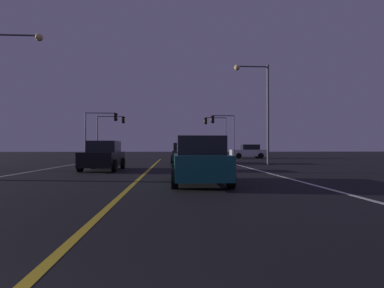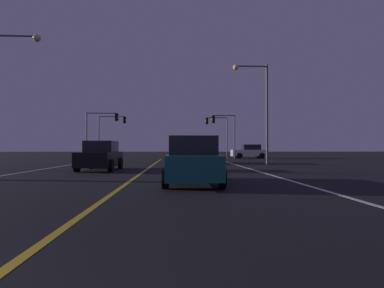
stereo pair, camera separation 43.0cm
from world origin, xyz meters
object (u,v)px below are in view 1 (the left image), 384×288
(traffic_light_near_left, at_px, (101,124))
(car_ahead_far, at_px, (183,153))
(car_crossing_side, at_px, (248,152))
(traffic_light_far_right, at_px, (215,128))
(car_lead_same_lane, at_px, (199,161))
(traffic_light_far_left, at_px, (111,127))
(traffic_light_near_right, at_px, (223,126))
(car_oncoming, at_px, (103,156))
(street_lamp_right_far, at_px, (260,100))
(street_lamp_left_mid, at_px, (8,82))

(traffic_light_near_left, bearing_deg, car_ahead_far, -47.53)
(car_crossing_side, height_order, traffic_light_far_right, traffic_light_far_right)
(car_lead_same_lane, height_order, traffic_light_far_left, traffic_light_far_left)
(car_crossing_side, bearing_deg, traffic_light_near_left, 5.25)
(traffic_light_near_right, bearing_deg, car_oncoming, 60.82)
(car_ahead_far, bearing_deg, car_oncoming, 147.92)
(car_oncoming, bearing_deg, street_lamp_right_far, 114.42)
(car_ahead_far, distance_m, street_lamp_right_far, 7.63)
(traffic_light_far_right, xyz_separation_m, street_lamp_left_mid, (-15.18, -23.09, 1.04))
(car_crossing_side, height_order, car_ahead_far, same)
(car_lead_same_lane, relative_size, traffic_light_far_right, 0.79)
(traffic_light_far_left, bearing_deg, car_oncoming, -79.68)
(car_crossing_side, bearing_deg, car_ahead_far, 53.60)
(car_lead_same_lane, relative_size, car_oncoming, 1.00)
(car_lead_same_lane, xyz_separation_m, car_crossing_side, (8.37, 26.27, 0.00))
(car_oncoming, height_order, street_lamp_right_far, street_lamp_right_far)
(traffic_light_near_left, height_order, traffic_light_far_right, traffic_light_far_right)
(car_ahead_far, height_order, street_lamp_left_mid, street_lamp_left_mid)
(car_oncoming, bearing_deg, traffic_light_far_right, 157.11)
(traffic_light_near_right, bearing_deg, street_lamp_left_mid, 49.06)
(street_lamp_left_mid, bearing_deg, car_lead_same_lane, -34.25)
(street_lamp_left_mid, bearing_deg, traffic_light_near_left, 86.04)
(traffic_light_far_right, distance_m, street_lamp_right_far, 18.39)
(traffic_light_near_right, distance_m, traffic_light_far_left, 15.12)
(car_lead_same_lane, distance_m, traffic_light_far_right, 30.71)
(car_oncoming, relative_size, car_crossing_side, 1.00)
(traffic_light_near_right, xyz_separation_m, street_lamp_right_far, (0.73, -12.85, 1.09))
(car_oncoming, xyz_separation_m, street_lamp_right_far, (10.59, 4.81, 4.09))
(car_crossing_side, distance_m, car_ahead_far, 14.29)
(car_lead_same_lane, xyz_separation_m, traffic_light_far_left, (-9.19, 30.16, 3.30))
(car_crossing_side, distance_m, street_lamp_left_mid, 27.17)
(street_lamp_right_far, bearing_deg, traffic_light_far_left, -51.10)
(car_crossing_side, distance_m, traffic_light_near_left, 17.89)
(street_lamp_right_far, bearing_deg, street_lamp_left_mid, 16.52)
(car_oncoming, xyz_separation_m, car_ahead_far, (4.87, 7.77, 0.00))
(car_crossing_side, xyz_separation_m, traffic_light_far_right, (-3.57, 3.89, 3.21))
(car_crossing_side, relative_size, car_ahead_far, 1.00)
(traffic_light_near_right, bearing_deg, traffic_light_far_right, -89.11)
(traffic_light_near_left, bearing_deg, car_lead_same_lane, -69.62)
(car_crossing_side, bearing_deg, car_lead_same_lane, 72.32)
(car_crossing_side, relative_size, traffic_light_far_left, 0.78)
(car_oncoming, bearing_deg, traffic_light_near_right, 150.82)
(traffic_light_far_right, relative_size, street_lamp_right_far, 0.71)
(car_lead_same_lane, height_order, street_lamp_left_mid, street_lamp_left_mid)
(car_oncoming, xyz_separation_m, traffic_light_near_left, (-4.18, 17.66, 3.18))
(car_oncoming, distance_m, street_lamp_right_far, 12.33)
(traffic_light_far_right, bearing_deg, car_crossing_side, 132.58)
(traffic_light_near_right, xyz_separation_m, traffic_light_far_left, (-14.08, 5.50, 0.30))
(car_crossing_side, relative_size, traffic_light_near_right, 0.84)
(car_lead_same_lane, distance_m, car_oncoming, 8.59)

